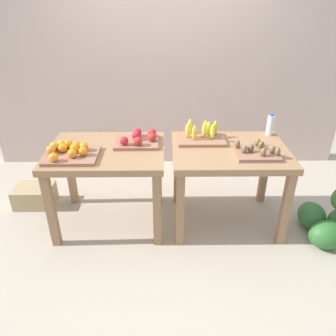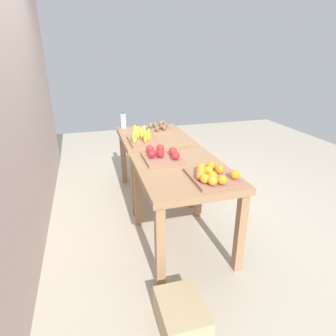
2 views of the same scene
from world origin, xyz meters
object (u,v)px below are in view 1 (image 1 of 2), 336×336
Objects in this scene: apple_bin at (138,140)px; kiwi_bin at (257,151)px; display_table_left at (107,161)px; cardboard_produce_box at (35,196)px; water_bottle at (270,125)px; display_table_right at (229,160)px; orange_bin at (70,152)px; watermelon_pile at (333,219)px; banana_crate at (202,136)px.

kiwi_bin is (1.04, -0.25, -0.01)m from apple_bin.
display_table_left is 2.60× the size of apple_bin.
water_bottle is at bearing 0.28° from cardboard_produce_box.
water_bottle reaches higher than display_table_right.
orange_bin reaches higher than kiwi_bin.
cardboard_produce_box is (-1.16, 0.18, -0.73)m from apple_bin.
orange_bin is 2.45m from watermelon_pile.
banana_crate reaches higher than cardboard_produce_box.
display_table_right is 0.35m from banana_crate.
banana_crate is 1.10× the size of cardboard_produce_box.
banana_crate is (0.88, 0.19, 0.16)m from display_table_left.
orange_bin is at bearing -154.90° from apple_bin.
watermelon_pile is (1.20, -0.44, -0.65)m from banana_crate.
cardboard_produce_box is at bearing 143.17° from orange_bin.
banana_crate is 0.55m from kiwi_bin.
display_table_left is 2.35× the size of orange_bin.
banana_crate reaches higher than display_table_right.
cardboard_produce_box is at bearing 171.30° from apple_bin.
orange_bin is at bearing 177.38° from watermelon_pile.
water_bottle is 1.04m from watermelon_pile.
kiwi_bin is 0.61× the size of watermelon_pile.
watermelon_pile is 3.00m from cardboard_produce_box.
banana_crate is 0.74× the size of watermelon_pile.
watermelon_pile is at bearing -47.08° from water_bottle.
display_table_left is at bearing -167.69° from banana_crate.
display_table_right is at bearing 0.00° from display_table_left.
display_table_left reaches higher than cardboard_produce_box.
orange_bin is at bearing -163.94° from banana_crate.
water_bottle is at bearing 8.46° from apple_bin.
cardboard_produce_box is (-2.19, 0.42, -0.72)m from kiwi_bin.
banana_crate is at bearing 12.31° from display_table_left.
orange_bin is 1.23× the size of kiwi_bin.
water_bottle is at bearing 13.89° from orange_bin.
apple_bin is at bearing -8.70° from cardboard_produce_box.
water_bottle is (0.43, 0.31, 0.22)m from display_table_right.
banana_crate is at bearing 6.59° from apple_bin.
kiwi_bin is (1.32, -0.12, 0.15)m from display_table_left.
kiwi_bin is at bearing -5.32° from display_table_left.
display_table_left is 1.34m from kiwi_bin.
display_table_right is at bearing 165.37° from watermelon_pile.
orange_bin is 1.11× the size of apple_bin.
apple_bin is at bearing 168.24° from watermelon_pile.
banana_crate is 2.03× the size of water_bottle.
orange_bin is (-1.40, -0.14, 0.16)m from display_table_right.
banana_crate is at bearing 144.72° from kiwi_bin.
display_table_left is 2.15m from watermelon_pile.
display_table_right is 2.89× the size of kiwi_bin.
display_table_right is 2.36× the size of banana_crate.
display_table_right reaches higher than cardboard_produce_box.
orange_bin is 1.04m from cardboard_produce_box.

